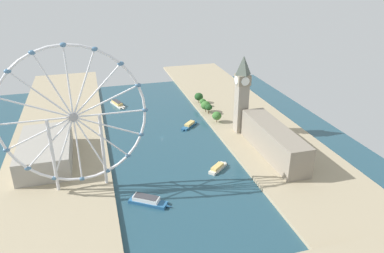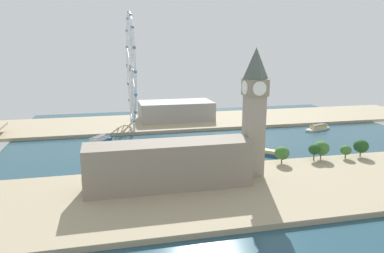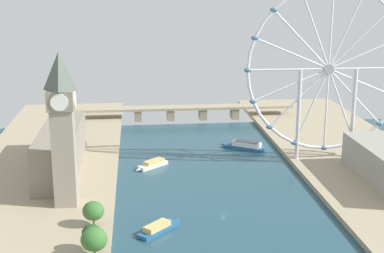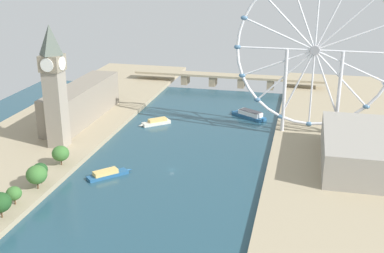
{
  "view_description": "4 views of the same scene",
  "coord_description": "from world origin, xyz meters",
  "views": [
    {
      "loc": [
        62.57,
        334.45,
        162.86
      ],
      "look_at": [
        -23.72,
        28.98,
        21.32
      ],
      "focal_mm": 34.45,
      "sensor_mm": 36.0,
      "label": 1
    },
    {
      "loc": [
        -289.02,
        101.95,
        82.85
      ],
      "look_at": [
        -6.44,
        35.24,
        19.39
      ],
      "focal_mm": 34.74,
      "sensor_mm": 36.0,
      "label": 2
    },
    {
      "loc": [
        -42.82,
        -260.77,
        114.72
      ],
      "look_at": [
        -6.45,
        93.5,
        21.68
      ],
      "focal_mm": 52.07,
      "sensor_mm": 36.0,
      "label": 3
    },
    {
      "loc": [
        74.2,
        -262.98,
        123.6
      ],
      "look_at": [
        -1.01,
        56.97,
        7.77
      ],
      "focal_mm": 46.7,
      "sensor_mm": 36.0,
      "label": 4
    }
  ],
  "objects": [
    {
      "name": "parliament_block",
      "position": [
        -89.03,
        68.54,
        16.25
      ],
      "size": [
        22.0,
        94.46,
        26.49
      ],
      "primitive_type": "cube",
      "color": "gray",
      "rests_on": "riverbank_left"
    },
    {
      "name": "riverbank_right",
      "position": [
        100.54,
        0.0,
        1.5
      ],
      "size": [
        90.0,
        520.0,
        3.0
      ],
      "primitive_type": "cube",
      "color": "tan",
      "rests_on": "ground_plane"
    },
    {
      "name": "tour_boat_1",
      "position": [
        35.08,
        -104.2,
        2.33
      ],
      "size": [
        16.36,
        33.2,
        5.51
      ],
      "rotation": [
        0.0,
        0.0,
        1.91
      ],
      "color": "beige",
      "rests_on": "ground_plane"
    },
    {
      "name": "riverside_hall",
      "position": [
        108.13,
        26.54,
        12.83
      ],
      "size": [
        42.58,
        79.82,
        19.66
      ],
      "primitive_type": "cube",
      "color": "gray",
      "rests_on": "riverbank_right"
    },
    {
      "name": "riverbank_left",
      "position": [
        -100.54,
        0.0,
        1.5
      ],
      "size": [
        90.0,
        520.0,
        3.0
      ],
      "primitive_type": "cube",
      "color": "tan",
      "rests_on": "ground_plane"
    },
    {
      "name": "tour_boat_0",
      "position": [
        32.75,
        108.91,
        2.56
      ],
      "size": [
        31.1,
        23.13,
        6.07
      ],
      "rotation": [
        0.0,
        0.0,
        2.56
      ],
      "color": "#235684",
      "rests_on": "ground_plane"
    },
    {
      "name": "tour_boat_3",
      "position": [
        -33.74,
        -17.95,
        1.75
      ],
      "size": [
        22.51,
        22.96,
        4.3
      ],
      "rotation": [
        0.0,
        0.0,
        0.8
      ],
      "color": "#235684",
      "rests_on": "ground_plane"
    },
    {
      "name": "tour_boat_2",
      "position": [
        -33.5,
        76.54,
        1.94
      ],
      "size": [
        21.92,
        19.62,
        4.63
      ],
      "rotation": [
        0.0,
        0.0,
        3.85
      ],
      "color": "beige",
      "rests_on": "ground_plane"
    },
    {
      "name": "ground_plane",
      "position": [
        0.0,
        0.0,
        0.0
      ],
      "size": [
        371.09,
        371.09,
        0.0
      ],
      "primitive_type": "plane",
      "color": "#234756"
    },
    {
      "name": "tree_row_embankment",
      "position": [
        -62.93,
        -48.79,
        10.77
      ],
      "size": [
        13.2,
        73.98,
        13.28
      ],
      "color": "#513823",
      "rests_on": "riverbank_left"
    },
    {
      "name": "ferris_wheel",
      "position": [
        78.38,
        76.28,
        60.62
      ],
      "size": [
        108.48,
        3.2,
        111.83
      ],
      "color": "silver",
      "rests_on": "riverbank_right"
    },
    {
      "name": "clock_tower",
      "position": [
        -79.79,
        13.31,
        43.98
      ],
      "size": [
        13.93,
        13.93,
        78.9
      ],
      "color": "gray",
      "rests_on": "riverbank_left"
    }
  ]
}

